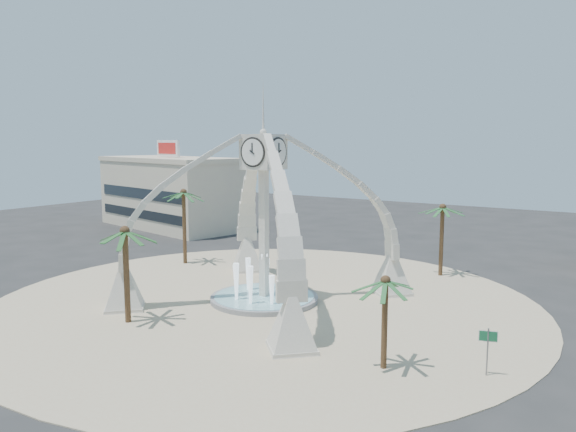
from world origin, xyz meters
The scene contains 10 objects.
ground centered at (0.00, 0.00, 0.00)m, with size 140.00×140.00×0.00m, color #282828.
plaza centered at (0.00, 0.00, 0.03)m, with size 40.00×40.00×0.06m, color #BFB08E.
clock_tower centered at (0.00, 0.00, 6.49)m, with size 17.94×17.94×16.30m.
fountain centered at (0.00, 0.00, 0.29)m, with size 8.00×8.00×3.62m.
building_nw centered at (-32.00, 22.00, 4.83)m, with size 23.75×13.73×11.90m.
palm_east centered at (12.51, -6.60, 4.68)m, with size 4.13×4.13×5.37m.
palm_west centered at (-13.95, 6.15, 6.85)m, with size 5.11×5.11×7.72m.
palm_north centered at (8.30, 15.01, 6.01)m, with size 4.48×4.48×6.83m.
palm_south centered at (-4.55, -8.93, 6.01)m, with size 4.73×4.73×6.87m.
street_sign centered at (17.24, -4.60, 1.81)m, with size 0.89×0.30×2.53m.
Camera 1 is at (23.84, -32.71, 11.87)m, focal length 35.00 mm.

